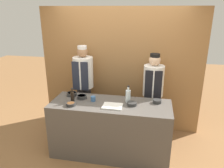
{
  "coord_description": "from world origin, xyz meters",
  "views": [
    {
      "loc": [
        0.63,
        -3.12,
        2.36
      ],
      "look_at": [
        0.0,
        0.14,
        1.2
      ],
      "focal_mm": 35.0,
      "sensor_mm": 36.0,
      "label": 1
    }
  ],
  "objects_px": {
    "sauce_bowl_purple": "(82,97)",
    "sauce_bowl_green": "(132,104)",
    "sauce_bowl_brown": "(71,104)",
    "cutting_board": "(112,106)",
    "sauce_bowl_white": "(72,94)",
    "chef_left": "(84,87)",
    "chef_right": "(153,94)",
    "bottle_clear": "(128,96)",
    "cup_blue": "(93,99)",
    "sauce_bowl_yellow": "(157,101)",
    "bottle_soy": "(72,97)"
  },
  "relations": [
    {
      "from": "sauce_bowl_purple",
      "to": "sauce_bowl_green",
      "type": "bearing_deg",
      "value": -7.43
    },
    {
      "from": "sauce_bowl_brown",
      "to": "cutting_board",
      "type": "relative_size",
      "value": 0.48
    },
    {
      "from": "sauce_bowl_white",
      "to": "chef_left",
      "type": "distance_m",
      "value": 0.47
    },
    {
      "from": "chef_left",
      "to": "chef_right",
      "type": "distance_m",
      "value": 1.31
    },
    {
      "from": "sauce_bowl_purple",
      "to": "chef_right",
      "type": "height_order",
      "value": "chef_right"
    },
    {
      "from": "sauce_bowl_brown",
      "to": "bottle_clear",
      "type": "bearing_deg",
      "value": 19.91
    },
    {
      "from": "bottle_clear",
      "to": "chef_right",
      "type": "height_order",
      "value": "chef_right"
    },
    {
      "from": "cup_blue",
      "to": "sauce_bowl_white",
      "type": "bearing_deg",
      "value": 160.04
    },
    {
      "from": "sauce_bowl_purple",
      "to": "sauce_bowl_brown",
      "type": "distance_m",
      "value": 0.31
    },
    {
      "from": "sauce_bowl_brown",
      "to": "chef_left",
      "type": "distance_m",
      "value": 0.86
    },
    {
      "from": "sauce_bowl_white",
      "to": "sauce_bowl_brown",
      "type": "bearing_deg",
      "value": -71.47
    },
    {
      "from": "sauce_bowl_yellow",
      "to": "chef_right",
      "type": "distance_m",
      "value": 0.51
    },
    {
      "from": "sauce_bowl_yellow",
      "to": "sauce_bowl_brown",
      "type": "xyz_separation_m",
      "value": [
        -1.32,
        -0.36,
        -0.0
      ]
    },
    {
      "from": "cutting_board",
      "to": "cup_blue",
      "type": "height_order",
      "value": "cup_blue"
    },
    {
      "from": "cup_blue",
      "to": "chef_right",
      "type": "height_order",
      "value": "chef_right"
    },
    {
      "from": "cup_blue",
      "to": "cutting_board",
      "type": "bearing_deg",
      "value": -23.43
    },
    {
      "from": "sauce_bowl_purple",
      "to": "bottle_soy",
      "type": "relative_size",
      "value": 0.66
    },
    {
      "from": "chef_left",
      "to": "sauce_bowl_brown",
      "type": "bearing_deg",
      "value": -85.45
    },
    {
      "from": "sauce_bowl_green",
      "to": "cutting_board",
      "type": "xyz_separation_m",
      "value": [
        -0.29,
        -0.11,
        -0.02
      ]
    },
    {
      "from": "chef_right",
      "to": "sauce_bowl_white",
      "type": "bearing_deg",
      "value": -161.21
    },
    {
      "from": "cutting_board",
      "to": "bottle_clear",
      "type": "height_order",
      "value": "bottle_clear"
    },
    {
      "from": "sauce_bowl_white",
      "to": "bottle_soy",
      "type": "height_order",
      "value": "bottle_soy"
    },
    {
      "from": "sauce_bowl_brown",
      "to": "bottle_soy",
      "type": "bearing_deg",
      "value": 96.33
    },
    {
      "from": "sauce_bowl_green",
      "to": "sauce_bowl_purple",
      "type": "distance_m",
      "value": 0.86
    },
    {
      "from": "sauce_bowl_brown",
      "to": "sauce_bowl_purple",
      "type": "bearing_deg",
      "value": 75.77
    },
    {
      "from": "sauce_bowl_yellow",
      "to": "bottle_clear",
      "type": "height_order",
      "value": "bottle_clear"
    },
    {
      "from": "bottle_clear",
      "to": "cutting_board",
      "type": "bearing_deg",
      "value": -133.54
    },
    {
      "from": "sauce_bowl_green",
      "to": "sauce_bowl_brown",
      "type": "bearing_deg",
      "value": -168.33
    },
    {
      "from": "sauce_bowl_purple",
      "to": "cutting_board",
      "type": "xyz_separation_m",
      "value": [
        0.57,
        -0.22,
        -0.02
      ]
    },
    {
      "from": "sauce_bowl_yellow",
      "to": "cutting_board",
      "type": "bearing_deg",
      "value": -158.02
    },
    {
      "from": "sauce_bowl_yellow",
      "to": "cup_blue",
      "type": "bearing_deg",
      "value": -173.31
    },
    {
      "from": "cutting_board",
      "to": "bottle_soy",
      "type": "relative_size",
      "value": 1.21
    },
    {
      "from": "chef_right",
      "to": "sauce_bowl_brown",
      "type": "bearing_deg",
      "value": -145.29
    },
    {
      "from": "sauce_bowl_green",
      "to": "sauce_bowl_white",
      "type": "height_order",
      "value": "sauce_bowl_white"
    },
    {
      "from": "sauce_bowl_yellow",
      "to": "cutting_board",
      "type": "height_order",
      "value": "sauce_bowl_yellow"
    },
    {
      "from": "bottle_soy",
      "to": "chef_left",
      "type": "bearing_deg",
      "value": 94.26
    },
    {
      "from": "sauce_bowl_green",
      "to": "bottle_soy",
      "type": "distance_m",
      "value": 0.95
    },
    {
      "from": "sauce_bowl_yellow",
      "to": "cup_blue",
      "type": "relative_size",
      "value": 1.64
    },
    {
      "from": "sauce_bowl_yellow",
      "to": "sauce_bowl_white",
      "type": "distance_m",
      "value": 1.45
    },
    {
      "from": "cutting_board",
      "to": "chef_left",
      "type": "bearing_deg",
      "value": 132.64
    },
    {
      "from": "sauce_bowl_green",
      "to": "sauce_bowl_white",
      "type": "xyz_separation_m",
      "value": [
        -1.07,
        0.2,
        0.0
      ]
    },
    {
      "from": "bottle_clear",
      "to": "cup_blue",
      "type": "xyz_separation_m",
      "value": [
        -0.56,
        -0.07,
        -0.07
      ]
    },
    {
      "from": "sauce_bowl_yellow",
      "to": "sauce_bowl_green",
      "type": "relative_size",
      "value": 0.87
    },
    {
      "from": "sauce_bowl_purple",
      "to": "sauce_bowl_brown",
      "type": "xyz_separation_m",
      "value": [
        -0.08,
        -0.3,
        -0.0
      ]
    },
    {
      "from": "bottle_soy",
      "to": "cup_blue",
      "type": "bearing_deg",
      "value": 21.39
    },
    {
      "from": "sauce_bowl_purple",
      "to": "sauce_bowl_brown",
      "type": "bearing_deg",
      "value": -104.23
    },
    {
      "from": "bottle_clear",
      "to": "chef_left",
      "type": "relative_size",
      "value": 0.16
    },
    {
      "from": "sauce_bowl_white",
      "to": "chef_right",
      "type": "distance_m",
      "value": 1.46
    },
    {
      "from": "chef_left",
      "to": "cup_blue",
      "type": "bearing_deg",
      "value": -59.78
    },
    {
      "from": "sauce_bowl_green",
      "to": "cutting_board",
      "type": "height_order",
      "value": "sauce_bowl_green"
    }
  ]
}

